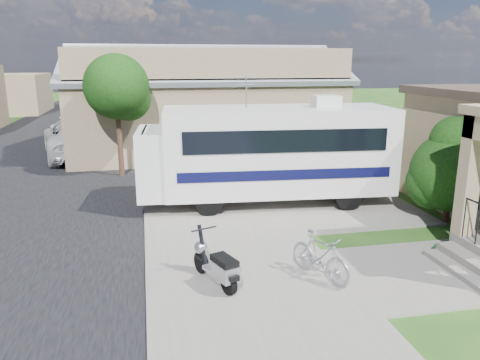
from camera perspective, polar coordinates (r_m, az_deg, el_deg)
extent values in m
plane|color=#1C3F11|center=(10.41, 5.57, -10.20)|extent=(120.00, 120.00, 0.00)
cube|color=black|center=(20.05, -24.68, 0.65)|extent=(9.00, 80.00, 0.02)
cube|color=slate|center=(19.59, -5.87, 1.68)|extent=(4.00, 80.00, 0.06)
cube|color=slate|center=(14.85, 6.02, -2.49)|extent=(7.00, 6.00, 0.05)
cube|color=slate|center=(10.83, 22.81, -10.17)|extent=(4.00, 3.00, 0.05)
cube|color=black|center=(14.63, 23.45, 2.89)|extent=(0.04, 1.10, 1.20)
cube|color=slate|center=(10.96, 26.83, -9.55)|extent=(0.40, 2.16, 0.32)
cube|color=slate|center=(10.79, 25.30, -10.22)|extent=(0.35, 2.16, 0.16)
cube|color=#95815E|center=(11.44, 26.14, 0.43)|extent=(0.35, 0.35, 2.70)
cube|color=brown|center=(23.34, -4.55, 8.17)|extent=(12.00, 8.00, 3.60)
cube|color=slate|center=(21.22, -3.98, 13.92)|extent=(12.50, 4.40, 1.78)
cube|color=slate|center=(25.19, -5.25, 13.97)|extent=(12.50, 4.40, 1.78)
cube|color=slate|center=(23.21, -4.70, 15.67)|extent=(12.50, 0.50, 0.22)
cube|color=brown|center=(19.34, -3.19, 13.88)|extent=(11.76, 0.20, 1.30)
cylinder|color=#311F15|center=(18.25, -14.48, 5.30)|extent=(0.20, 0.20, 3.15)
sphere|color=black|center=(18.07, -14.84, 10.94)|extent=(2.40, 2.40, 2.40)
sphere|color=black|center=(18.28, -13.45, 9.64)|extent=(1.68, 1.68, 1.68)
cylinder|color=#311F15|center=(28.17, -13.63, 8.56)|extent=(0.20, 0.20, 3.29)
sphere|color=black|center=(28.05, -13.86, 12.38)|extent=(2.40, 2.40, 2.40)
sphere|color=black|center=(28.26, -12.96, 11.49)|extent=(1.68, 1.68, 1.68)
cylinder|color=#311F15|center=(37.14, -13.23, 9.69)|extent=(0.20, 0.20, 3.01)
sphere|color=black|center=(37.05, -13.39, 12.34)|extent=(2.40, 2.40, 2.40)
sphere|color=black|center=(37.26, -12.71, 11.73)|extent=(1.68, 1.68, 1.68)
cube|color=silver|center=(14.26, 4.61, 3.75)|extent=(6.95, 2.92, 2.52)
cube|color=silver|center=(14.04, -10.70, 2.17)|extent=(0.95, 2.35, 1.94)
cube|color=black|center=(13.95, -11.52, 4.28)|extent=(0.21, 2.06, 0.87)
cube|color=black|center=(13.00, 5.77, 4.72)|extent=(5.76, 0.46, 0.63)
cube|color=black|center=(15.37, 3.70, 6.26)|extent=(5.76, 0.46, 0.63)
cube|color=black|center=(13.20, 5.66, 0.62)|extent=(6.09, 0.47, 0.29)
cube|color=black|center=(15.54, 3.65, 2.76)|extent=(6.09, 0.47, 0.29)
cube|color=silver|center=(14.44, 10.46, 9.45)|extent=(0.82, 0.73, 0.34)
cylinder|color=#A0A0A7|center=(13.88, 0.77, 10.77)|extent=(0.04, 0.04, 0.97)
cylinder|color=black|center=(13.25, -3.78, -2.68)|extent=(0.79, 0.33, 0.78)
cylinder|color=black|center=(15.30, -4.30, -0.35)|extent=(0.79, 0.33, 0.78)
cylinder|color=black|center=(14.08, 13.00, -1.99)|extent=(0.79, 0.33, 0.78)
cylinder|color=black|center=(16.02, 10.40, 0.13)|extent=(0.79, 0.33, 0.78)
cylinder|color=#311F15|center=(14.05, 23.92, -2.95)|extent=(0.17, 0.17, 0.86)
sphere|color=black|center=(13.81, 24.33, 0.89)|extent=(2.15, 2.15, 2.15)
sphere|color=black|center=(14.24, 25.17, 2.94)|extent=(1.72, 1.72, 1.72)
sphere|color=black|center=(13.87, 22.60, -0.26)|extent=(1.51, 1.51, 1.51)
sphere|color=black|center=(13.79, 25.64, -1.12)|extent=(1.29, 1.29, 1.29)
sphere|color=black|center=(13.66, 24.70, 4.40)|extent=(1.29, 1.29, 1.29)
cylinder|color=black|center=(8.95, -1.39, -12.46)|extent=(0.27, 0.45, 0.44)
cylinder|color=black|center=(9.82, -4.75, -9.97)|extent=(0.27, 0.45, 0.44)
cube|color=#A0A0A7|center=(9.31, -3.00, -10.94)|extent=(0.47, 0.62, 0.08)
cube|color=#A0A0A7|center=(8.94, -1.73, -11.07)|extent=(0.51, 0.63, 0.30)
cube|color=black|center=(8.89, -1.91, -9.79)|extent=(0.49, 0.67, 0.12)
cube|color=black|center=(8.76, -0.88, -11.78)|extent=(0.24, 0.25, 0.10)
cylinder|color=black|center=(9.60, -4.60, -7.94)|extent=(0.19, 0.34, 0.83)
sphere|color=#A0A0A7|center=(9.69, -4.79, -8.19)|extent=(0.28, 0.28, 0.28)
sphere|color=black|center=(9.75, -5.01, -8.03)|extent=(0.12, 0.12, 0.12)
cylinder|color=black|center=(9.40, -4.42, -5.96)|extent=(0.53, 0.23, 0.04)
cube|color=black|center=(9.77, -4.76, -9.33)|extent=(0.23, 0.31, 0.06)
imported|color=#A0A0A7|center=(9.60, 9.71, -9.46)|extent=(1.06, 1.62, 0.95)
imported|color=silver|center=(22.80, -19.14, 4.85)|extent=(4.01, 6.56, 1.70)
imported|color=silver|center=(29.48, -18.74, 6.78)|extent=(3.21, 5.78, 1.58)
cylinder|color=#166F28|center=(11.79, 23.46, -7.90)|extent=(0.39, 0.39, 0.17)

